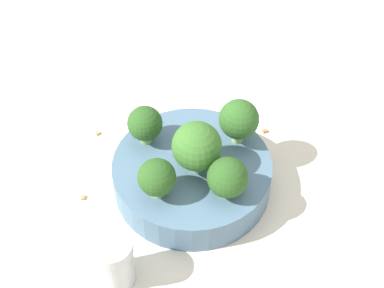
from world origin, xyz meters
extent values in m
plane|color=beige|center=(0.00, 0.00, 0.00)|extent=(3.00, 3.00, 0.00)
cylinder|color=slate|center=(0.00, 0.00, 0.02)|extent=(0.18, 0.18, 0.04)
cylinder|color=#7A9E5B|center=(0.06, 0.02, 0.05)|extent=(0.02, 0.02, 0.02)
sphere|color=#28511E|center=(0.06, 0.02, 0.07)|extent=(0.04, 0.04, 0.04)
cylinder|color=#8EB770|center=(-0.02, 0.05, 0.05)|extent=(0.02, 0.02, 0.02)
sphere|color=#28511E|center=(-0.02, 0.05, 0.07)|extent=(0.04, 0.04, 0.04)
cylinder|color=#8EB770|center=(-0.01, 0.00, 0.05)|extent=(0.02, 0.02, 0.03)
sphere|color=#386B28|center=(-0.01, 0.00, 0.08)|extent=(0.05, 0.05, 0.05)
cylinder|color=#8EB770|center=(-0.06, -0.01, 0.05)|extent=(0.02, 0.02, 0.02)
sphere|color=#28511E|center=(-0.06, -0.01, 0.07)|extent=(0.04, 0.04, 0.04)
cylinder|color=#8EB770|center=(0.00, -0.06, 0.05)|extent=(0.01, 0.01, 0.03)
sphere|color=#2D5B23|center=(0.00, -0.06, 0.07)|extent=(0.05, 0.05, 0.05)
cylinder|color=#B2B7BC|center=(-0.06, 0.13, 0.02)|extent=(0.04, 0.04, 0.05)
cylinder|color=#B7B7BC|center=(-0.06, 0.13, 0.05)|extent=(0.04, 0.04, 0.01)
cube|color=olive|center=(-0.06, 0.13, 0.00)|extent=(0.01, 0.01, 0.01)
cube|color=olive|center=(0.02, -0.13, 0.00)|extent=(0.01, 0.01, 0.01)
cube|color=#AD7F4C|center=(0.05, 0.11, 0.00)|extent=(0.01, 0.01, 0.01)
cube|color=#AD7F4C|center=(0.14, 0.05, 0.00)|extent=(0.00, 0.01, 0.01)
camera|label=1|loc=(-0.33, 0.22, 0.49)|focal=50.00mm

